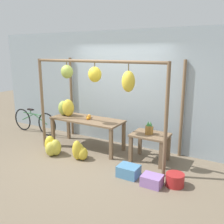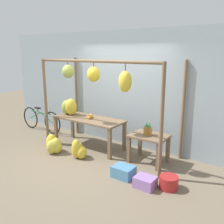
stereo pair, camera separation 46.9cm
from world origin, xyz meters
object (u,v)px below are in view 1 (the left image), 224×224
(parked_bicycle, at_px, (34,121))
(fruit_crate_purple, at_px, (152,180))
(banana_pile_ground_right, at_px, (79,151))
(banana_pile_ground_left, at_px, (53,147))
(banana_pile_on_table, at_px, (66,108))
(orange_pile, at_px, (88,117))
(blue_bucket, at_px, (175,180))
(fruit_crate_white, at_px, (129,171))
(pineapple_cluster, at_px, (149,129))

(parked_bicycle, relative_size, fruit_crate_purple, 4.69)
(banana_pile_ground_right, xyz_separation_m, parked_bicycle, (-2.23, 0.81, 0.17))
(banana_pile_ground_right, xyz_separation_m, fruit_crate_purple, (1.79, -0.26, -0.08))
(banana_pile_ground_right, bearing_deg, banana_pile_ground_left, -171.21)
(banana_pile_on_table, xyz_separation_m, parked_bicycle, (-1.38, 0.19, -0.59))
(orange_pile, height_order, blue_bucket, orange_pile)
(orange_pile, height_order, fruit_crate_purple, orange_pile)
(parked_bicycle, bearing_deg, fruit_crate_white, -15.49)
(orange_pile, bearing_deg, banana_pile_ground_left, -122.38)
(banana_pile_ground_left, xyz_separation_m, fruit_crate_white, (1.97, -0.06, -0.07))
(blue_bucket, height_order, parked_bicycle, parked_bicycle)
(fruit_crate_white, distance_m, fruit_crate_purple, 0.51)
(banana_pile_ground_left, bearing_deg, parked_bicycle, 149.43)
(fruit_crate_white, relative_size, parked_bicycle, 0.24)
(banana_pile_ground_left, distance_m, blue_bucket, 2.82)
(banana_pile_on_table, xyz_separation_m, orange_pile, (0.65, 0.03, -0.16))
(banana_pile_on_table, height_order, fruit_crate_purple, banana_pile_on_table)
(banana_pile_ground_left, relative_size, parked_bicycle, 0.31)
(banana_pile_ground_left, relative_size, banana_pile_ground_right, 1.16)
(pineapple_cluster, relative_size, blue_bucket, 0.90)
(parked_bicycle, height_order, fruit_crate_purple, parked_bicycle)
(blue_bucket, bearing_deg, banana_pile_ground_left, -179.11)
(banana_pile_ground_right, xyz_separation_m, blue_bucket, (2.14, -0.06, -0.07))
(pineapple_cluster, bearing_deg, fruit_crate_white, -94.17)
(banana_pile_on_table, height_order, banana_pile_ground_left, banana_pile_on_table)
(banana_pile_on_table, relative_size, fruit_crate_purple, 1.41)
(banana_pile_on_table, xyz_separation_m, fruit_crate_white, (2.14, -0.78, -0.83))
(banana_pile_on_table, distance_m, fruit_crate_purple, 2.91)
(orange_pile, height_order, pineapple_cluster, pineapple_cluster)
(orange_pile, relative_size, fruit_crate_white, 0.66)
(parked_bicycle, distance_m, fruit_crate_purple, 4.17)
(fruit_crate_white, xyz_separation_m, parked_bicycle, (-3.51, 0.97, 0.24))
(orange_pile, relative_size, fruit_crate_purple, 0.74)
(orange_pile, height_order, banana_pile_ground_right, orange_pile)
(banana_pile_on_table, height_order, fruit_crate_white, banana_pile_on_table)
(banana_pile_on_table, xyz_separation_m, fruit_crate_purple, (2.64, -0.88, -0.84))
(banana_pile_on_table, height_order, banana_pile_ground_right, banana_pile_on_table)
(banana_pile_ground_right, relative_size, fruit_crate_purple, 1.24)
(banana_pile_ground_left, bearing_deg, pineapple_cluster, 20.79)
(blue_bucket, distance_m, parked_bicycle, 4.46)
(parked_bicycle, bearing_deg, banana_pile_ground_left, -30.57)
(banana_pile_ground_right, height_order, parked_bicycle, parked_bicycle)
(banana_pile_on_table, relative_size, blue_bucket, 1.53)
(banana_pile_on_table, height_order, pineapple_cluster, banana_pile_on_table)
(pineapple_cluster, bearing_deg, banana_pile_ground_left, -159.21)
(banana_pile_on_table, relative_size, parked_bicycle, 0.30)
(banana_pile_ground_left, xyz_separation_m, banana_pile_ground_right, (0.68, 0.11, 0.00))
(pineapple_cluster, height_order, blue_bucket, pineapple_cluster)
(pineapple_cluster, distance_m, parked_bicycle, 3.60)
(fruit_crate_white, distance_m, parked_bicycle, 3.65)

